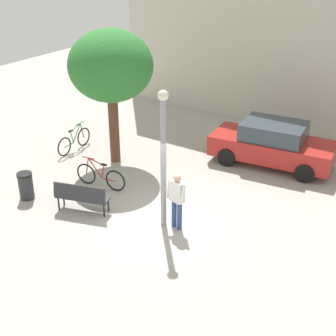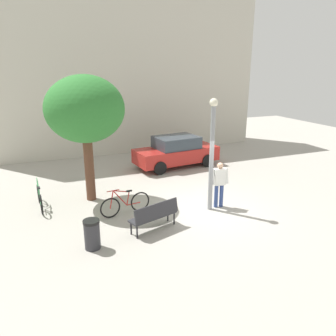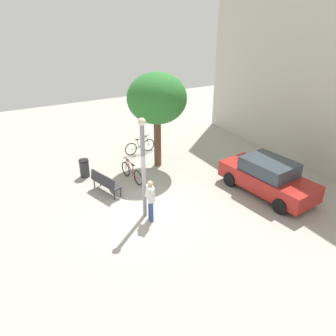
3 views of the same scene
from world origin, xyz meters
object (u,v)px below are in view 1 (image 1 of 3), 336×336
bicycle_green (74,141)px  person_by_lamppost (177,197)px  lamppost (163,153)px  bicycle_red (100,176)px  plaza_tree (111,67)px  park_bench (81,196)px  parked_car_red (272,144)px  trash_bin (26,186)px

bicycle_green → person_by_lamppost: bearing=-20.9°
lamppost → bicycle_red: bearing=166.6°
bicycle_red → person_by_lamppost: bearing=-10.9°
plaza_tree → person_by_lamppost: bearing=-30.4°
plaza_tree → park_bench: bearing=-66.6°
bicycle_red → plaza_tree: bearing=115.6°
bicycle_red → park_bench: bearing=-69.3°
parked_car_red → lamppost: bearing=-100.5°
plaza_tree → bicycle_green: size_ratio=2.56×
park_bench → trash_bin: (-1.97, -0.34, -0.11)m
person_by_lamppost → park_bench: 2.90m
plaza_tree → bicycle_green: bearing=-175.3°
bicycle_green → trash_bin: bicycle_green is taller
bicycle_red → trash_bin: bicycle_red is taller
lamppost → person_by_lamppost: (0.39, 0.06, -1.24)m
bicycle_red → parked_car_red: 6.04m
person_by_lamppost → bicycle_red: (-3.30, 0.64, -0.58)m
bicycle_green → bicycle_red: (2.70, -1.66, 0.00)m
plaza_tree → bicycle_red: bearing=-64.4°
parked_car_red → trash_bin: bearing=-129.6°
person_by_lamppost → bicycle_green: 6.45m
person_by_lamppost → bicycle_red: person_by_lamppost is taller
park_bench → bicycle_red: 1.57m
park_bench → parked_car_red: size_ratio=0.38×
lamppost → trash_bin: lamppost is taller
person_by_lamppost → bicycle_green: bearing=159.1°
park_bench → bicycle_red: bearing=110.7°
plaza_tree → trash_bin: (-0.56, -3.61, -2.98)m
lamppost → parked_car_red: size_ratio=0.89×
park_bench → plaza_tree: plaza_tree is taller
person_by_lamppost → bicycle_red: 3.41m
person_by_lamppost → parked_car_red: 5.28m
park_bench → plaza_tree: 4.57m
plaza_tree → bicycle_red: (0.87, -1.81, -3.03)m
lamppost → parked_car_red: bearing=79.5°
trash_bin → bicycle_red: bearing=51.7°
person_by_lamppost → plaza_tree: bearing=149.6°
parked_car_red → trash_bin: (-5.30, -6.40, -0.34)m
bicycle_green → bicycle_red: 3.17m
lamppost → trash_bin: 4.80m
person_by_lamppost → parked_car_red: bearing=83.6°
lamppost → parked_car_red: lamppost is taller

